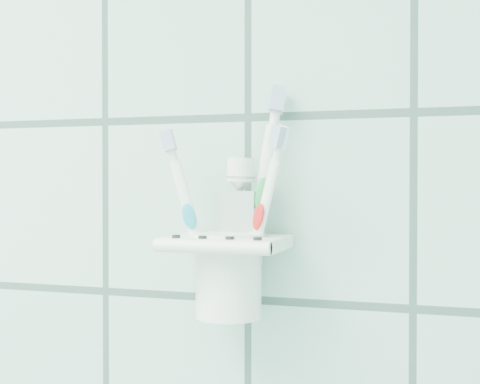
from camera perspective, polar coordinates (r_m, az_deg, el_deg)
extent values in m
cube|color=white|center=(0.68, -0.11, -4.92)|extent=(0.04, 0.02, 0.03)
cube|color=white|center=(0.64, -1.15, -4.36)|extent=(0.11, 0.08, 0.01)
cylinder|color=white|center=(0.61, -2.47, -4.71)|extent=(0.11, 0.01, 0.01)
cylinder|color=black|center=(0.63, -5.48, -3.82)|extent=(0.01, 0.01, 0.00)
cylinder|color=black|center=(0.62, -3.22, -3.90)|extent=(0.01, 0.01, 0.00)
cylinder|color=black|center=(0.61, -0.89, -3.97)|extent=(0.01, 0.01, 0.00)
cylinder|color=black|center=(0.60, 1.51, -4.04)|extent=(0.01, 0.01, 0.00)
cylinder|color=white|center=(0.65, -0.98, -7.11)|extent=(0.06, 0.06, 0.08)
cylinder|color=white|center=(0.65, -0.98, -3.78)|extent=(0.07, 0.07, 0.01)
cylinder|color=black|center=(0.65, -0.98, -3.69)|extent=(0.06, 0.06, 0.00)
cylinder|color=white|center=(0.65, -2.12, -3.35)|extent=(0.06, 0.01, 0.15)
cylinder|color=white|center=(0.65, -2.12, 3.97)|extent=(0.01, 0.01, 0.02)
cube|color=silver|center=(0.65, -2.29, 5.11)|extent=(0.02, 0.01, 0.02)
cube|color=white|center=(0.65, -2.10, 5.07)|extent=(0.02, 0.01, 0.02)
ellipsoid|color=teal|center=(0.64, -2.27, -1.80)|extent=(0.02, 0.01, 0.03)
cylinder|color=white|center=(0.64, 0.21, -1.94)|extent=(0.04, 0.05, 0.18)
cylinder|color=white|center=(0.64, 0.21, 7.15)|extent=(0.02, 0.02, 0.03)
cube|color=silver|center=(0.64, 0.02, 8.59)|extent=(0.02, 0.02, 0.03)
cube|color=white|center=(0.64, 0.24, 8.50)|extent=(0.02, 0.01, 0.03)
ellipsoid|color=green|center=(0.63, 0.04, 0.00)|extent=(0.02, 0.02, 0.03)
cylinder|color=white|center=(0.65, 0.03, -3.34)|extent=(0.05, 0.03, 0.15)
cylinder|color=white|center=(0.65, 0.03, 4.02)|extent=(0.02, 0.01, 0.02)
cube|color=silver|center=(0.64, -0.12, 5.17)|extent=(0.02, 0.01, 0.02)
cube|color=white|center=(0.65, 0.06, 5.13)|extent=(0.02, 0.01, 0.02)
ellipsoid|color=red|center=(0.64, -0.10, -1.78)|extent=(0.02, 0.01, 0.03)
cube|color=silver|center=(0.66, -0.35, -4.67)|extent=(0.04, 0.02, 0.11)
cube|color=silver|center=(0.67, -0.35, -9.25)|extent=(0.04, 0.01, 0.01)
cone|color=silver|center=(0.66, -0.35, 0.63)|extent=(0.04, 0.04, 0.02)
cylinder|color=white|center=(0.66, -0.35, 1.92)|extent=(0.03, 0.03, 0.02)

